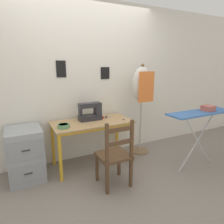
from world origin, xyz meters
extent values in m
plane|color=gray|center=(0.00, 0.00, 0.00)|extent=(14.00, 14.00, 0.00)
cube|color=silver|center=(0.00, 0.66, 1.27)|extent=(10.00, 0.05, 2.55)
cube|color=black|center=(-0.35, 0.63, 1.49)|extent=(0.14, 0.01, 0.25)
cube|color=black|center=(0.38, 0.63, 1.42)|extent=(0.16, 0.01, 0.19)
cube|color=tan|center=(0.00, 0.30, 0.70)|extent=(1.21, 0.60, 0.02)
cube|color=gold|center=(0.00, 0.04, 0.66)|extent=(1.13, 0.03, 0.04)
cube|color=gold|center=(-0.57, 0.04, 0.34)|extent=(0.04, 0.04, 0.68)
cube|color=gold|center=(0.57, 0.04, 0.34)|extent=(0.04, 0.04, 0.68)
cube|color=gold|center=(-0.57, 0.56, 0.34)|extent=(0.04, 0.04, 0.68)
cube|color=gold|center=(0.57, 0.56, 0.34)|extent=(0.04, 0.04, 0.68)
cube|color=#28282D|center=(0.00, 0.39, 0.75)|extent=(0.35, 0.17, 0.08)
cube|color=#28282D|center=(0.13, 0.39, 0.88)|extent=(0.09, 0.14, 0.19)
cube|color=#28282D|center=(-0.02, 0.39, 0.94)|extent=(0.30, 0.13, 0.07)
cube|color=#28282D|center=(-0.15, 0.39, 0.85)|extent=(0.04, 0.09, 0.12)
cylinder|color=#B22D2D|center=(0.18, 0.39, 0.88)|extent=(0.02, 0.06, 0.06)
cylinder|color=#99999E|center=(0.13, 0.39, 0.99)|extent=(0.01, 0.01, 0.02)
cylinder|color=#56895B|center=(-0.47, 0.18, 0.73)|extent=(0.16, 0.16, 0.05)
cylinder|color=#2F4B32|center=(-0.47, 0.18, 0.76)|extent=(0.13, 0.13, 0.01)
cube|color=silver|center=(0.52, 0.21, 0.71)|extent=(0.07, 0.07, 0.00)
cube|color=silver|center=(0.53, 0.20, 0.71)|extent=(0.08, 0.06, 0.00)
torus|color=black|center=(0.48, 0.16, 0.71)|extent=(0.03, 0.03, 0.01)
torus|color=black|center=(0.48, 0.17, 0.71)|extent=(0.03, 0.03, 0.01)
cylinder|color=red|center=(0.22, 0.38, 0.73)|extent=(0.03, 0.03, 0.04)
cylinder|color=beige|center=(0.22, 0.38, 0.75)|extent=(0.03, 0.03, 0.00)
cylinder|color=beige|center=(0.22, 0.38, 0.71)|extent=(0.03, 0.03, 0.00)
cylinder|color=black|center=(0.27, 0.37, 0.73)|extent=(0.02, 0.02, 0.04)
cylinder|color=beige|center=(0.27, 0.37, 0.75)|extent=(0.03, 0.03, 0.00)
cylinder|color=beige|center=(0.27, 0.37, 0.71)|extent=(0.03, 0.03, 0.00)
cylinder|color=silver|center=(0.33, 0.35, 0.73)|extent=(0.03, 0.03, 0.04)
cylinder|color=beige|center=(0.33, 0.35, 0.75)|extent=(0.03, 0.03, 0.00)
cylinder|color=beige|center=(0.33, 0.35, 0.71)|extent=(0.03, 0.03, 0.00)
cube|color=#513823|center=(0.04, -0.34, 0.41)|extent=(0.40, 0.38, 0.04)
cube|color=#513823|center=(-0.13, -0.18, 0.19)|extent=(0.04, 0.04, 0.39)
cube|color=#513823|center=(0.21, -0.18, 0.19)|extent=(0.04, 0.04, 0.39)
cube|color=#513823|center=(-0.13, -0.50, 0.19)|extent=(0.04, 0.04, 0.39)
cube|color=#513823|center=(0.21, -0.50, 0.19)|extent=(0.04, 0.04, 0.39)
cube|color=#513823|center=(-0.13, -0.50, 0.67)|extent=(0.04, 0.04, 0.48)
cube|color=#513823|center=(0.21, -0.50, 0.67)|extent=(0.04, 0.04, 0.48)
cube|color=#513823|center=(0.04, -0.50, 0.81)|extent=(0.34, 0.02, 0.06)
cube|color=#513823|center=(0.04, -0.50, 0.64)|extent=(0.34, 0.02, 0.06)
cube|color=#93999E|center=(-0.97, 0.35, 0.36)|extent=(0.45, 0.53, 0.72)
cube|color=gray|center=(-0.97, 0.07, 0.52)|extent=(0.42, 0.01, 0.26)
cube|color=#333338|center=(-0.97, 0.06, 0.52)|extent=(0.10, 0.01, 0.02)
cube|color=gray|center=(-0.97, 0.07, 0.20)|extent=(0.42, 0.01, 0.26)
cube|color=#333338|center=(-0.97, 0.06, 0.20)|extent=(0.10, 0.01, 0.02)
cylinder|color=#846647|center=(0.93, 0.34, 0.01)|extent=(0.32, 0.32, 0.03)
cylinder|color=#ADA89E|center=(0.93, 0.34, 0.52)|extent=(0.03, 0.03, 0.99)
ellipsoid|color=beige|center=(0.93, 0.34, 1.23)|extent=(0.35, 0.25, 0.60)
sphere|color=brown|center=(0.93, 0.34, 1.54)|extent=(0.06, 0.06, 0.06)
cube|color=orange|center=(0.93, 0.21, 1.20)|extent=(0.30, 0.01, 0.50)
cube|color=#3D6BAD|center=(1.40, -0.50, 0.87)|extent=(1.08, 0.31, 0.02)
cylinder|color=#B7B7BC|center=(1.40, -0.50, 0.43)|extent=(0.66, 0.02, 0.87)
cylinder|color=#B7B7BC|center=(1.40, -0.50, 0.43)|extent=(0.66, 0.02, 0.87)
cube|color=#AD564C|center=(1.54, -0.51, 0.92)|extent=(0.16, 0.15, 0.07)
cube|color=#BE5F54|center=(1.54, -0.51, 0.96)|extent=(0.16, 0.16, 0.01)
camera|label=1|loc=(-1.05, -2.46, 1.57)|focal=32.00mm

